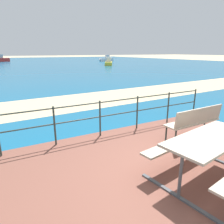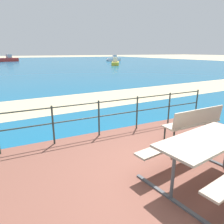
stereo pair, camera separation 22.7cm
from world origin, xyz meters
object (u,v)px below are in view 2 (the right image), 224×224
boat_mid (113,59)px  boat_near (8,59)px  picnic_table (205,149)px  park_bench (195,121)px  boat_far (115,62)px

boat_mid → boat_near: bearing=-23.2°
picnic_table → park_bench: (1.17, 1.28, -0.08)m
picnic_table → park_bench: 1.73m
park_bench → boat_mid: boat_mid is taller
picnic_table → boat_mid: 46.68m
park_bench → boat_near: boat_near is taller
boat_near → boat_mid: 24.20m
picnic_table → boat_near: bearing=83.9°
boat_mid → park_bench: bearing=65.9°
picnic_table → boat_far: bearing=56.3°
boat_far → picnic_table: bearing=-175.7°
boat_near → boat_mid: bearing=138.0°
picnic_table → park_bench: park_bench is taller
picnic_table → boat_mid: bearing=56.1°
park_bench → boat_far: bearing=-115.5°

